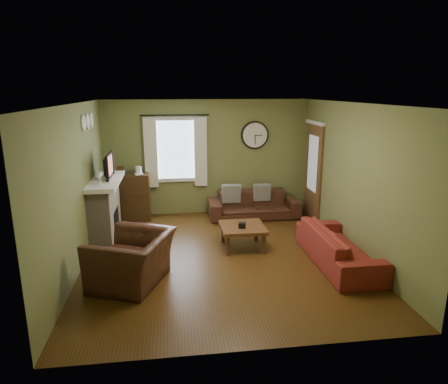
{
  "coord_description": "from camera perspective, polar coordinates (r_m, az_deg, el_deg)",
  "views": [
    {
      "loc": [
        -0.81,
        -6.38,
        2.82
      ],
      "look_at": [
        0.1,
        0.4,
        1.05
      ],
      "focal_mm": 32.0,
      "sensor_mm": 36.0,
      "label": 1
    }
  ],
  "objects": [
    {
      "name": "bookshelf",
      "position": [
        8.99,
        -13.28,
        -0.75
      ],
      "size": [
        0.86,
        0.37,
        1.03
      ],
      "primitive_type": null,
      "color": "#3C2812",
      "rests_on": "floor"
    },
    {
      "name": "wall_clock",
      "position": [
        9.19,
        4.45,
        8.1
      ],
      "size": [
        0.64,
        0.06,
        0.64
      ],
      "primitive_type": null,
      "color": "white",
      "rests_on": "wall_back"
    },
    {
      "name": "medallion_right",
      "position": [
        8.03,
        -18.45,
        9.72
      ],
      "size": [
        0.28,
        0.28,
        0.03
      ],
      "primitive_type": "cylinder",
      "color": "white",
      "rests_on": "wall_left"
    },
    {
      "name": "medallion_mid",
      "position": [
        7.69,
        -18.92,
        9.5
      ],
      "size": [
        0.28,
        0.28,
        0.03
      ],
      "primitive_type": "cylinder",
      "color": "white",
      "rests_on": "wall_left"
    },
    {
      "name": "sofa_brown",
      "position": [
        9.02,
        4.26,
        -1.79
      ],
      "size": [
        2.02,
        0.79,
        0.59
      ],
      "primitive_type": "imported",
      "color": "#3E2117",
      "rests_on": "floor"
    },
    {
      "name": "door",
      "position": [
        8.96,
        12.63,
        2.77
      ],
      "size": [
        0.05,
        0.9,
        2.1
      ],
      "primitive_type": "cube",
      "color": "brown",
      "rests_on": "floor"
    },
    {
      "name": "window_pane",
      "position": [
        9.05,
        -6.91,
        6.03
      ],
      "size": [
        1.0,
        0.02,
        1.3
      ],
      "primitive_type": null,
      "color": "silver",
      "rests_on": "wall_back"
    },
    {
      "name": "fireplace",
      "position": [
        7.97,
        -16.65,
        -2.67
      ],
      "size": [
        0.4,
        1.4,
        1.1
      ],
      "primitive_type": "cube",
      "color": "tan",
      "rests_on": "floor"
    },
    {
      "name": "medallion_left",
      "position": [
        7.35,
        -19.43,
        9.25
      ],
      "size": [
        0.28,
        0.28,
        0.03
      ],
      "primitive_type": "cylinder",
      "color": "white",
      "rests_on": "wall_left"
    },
    {
      "name": "wine_glass_a",
      "position": [
        7.2,
        -17.39,
        1.53
      ],
      "size": [
        0.07,
        0.07,
        0.21
      ],
      "primitive_type": null,
      "color": "white",
      "rests_on": "mantel"
    },
    {
      "name": "wall_left",
      "position": [
        6.72,
        -20.24,
        0.53
      ],
      "size": [
        0.0,
        5.2,
        2.6
      ],
      "primitive_type": "cube",
      "color": "olive",
      "rests_on": "ground"
    },
    {
      "name": "tv_screen",
      "position": [
        7.89,
        -16.01,
        3.66
      ],
      "size": [
        0.02,
        0.62,
        0.36
      ],
      "primitive_type": "cube",
      "color": "#994C3F",
      "rests_on": "mantel"
    },
    {
      "name": "pillow_left",
      "position": [
        9.07,
        5.46,
        -0.05
      ],
      "size": [
        0.39,
        0.12,
        0.39
      ],
      "primitive_type": "cube",
      "rotation": [
        0.0,
        0.0,
        -0.01
      ],
      "color": "gray",
      "rests_on": "sofa_brown"
    },
    {
      "name": "curtain_right",
      "position": [
        8.99,
        -3.36,
        5.72
      ],
      "size": [
        0.28,
        0.04,
        1.55
      ],
      "primitive_type": "cube",
      "color": "white",
      "rests_on": "wall_back"
    },
    {
      "name": "armchair",
      "position": [
        6.13,
        -13.0,
        -9.38
      ],
      "size": [
        1.37,
        1.45,
        0.75
      ],
      "primitive_type": "imported",
      "rotation": [
        0.0,
        0.0,
        -1.95
      ],
      "color": "#3E2117",
      "rests_on": "floor"
    },
    {
      "name": "wall_right",
      "position": [
        7.26,
        17.94,
        1.71
      ],
      "size": [
        0.0,
        5.2,
        2.6
      ],
      "primitive_type": "cube",
      "color": "olive",
      "rests_on": "ground"
    },
    {
      "name": "wall_back",
      "position": [
        9.14,
        -2.47,
        4.93
      ],
      "size": [
        4.6,
        0.0,
        2.6
      ],
      "primitive_type": "cube",
      "color": "olive",
      "rests_on": "ground"
    },
    {
      "name": "tissue_box",
      "position": [
        7.15,
        2.6,
        -5.29
      ],
      "size": [
        0.15,
        0.15,
        0.09
      ],
      "primitive_type": "cube",
      "rotation": [
        0.0,
        0.0,
        -0.32
      ],
      "color": "black",
      "rests_on": "coffee_table"
    },
    {
      "name": "sofa_red",
      "position": [
        6.91,
        16.02,
        -7.5
      ],
      "size": [
        0.79,
        2.02,
        0.59
      ],
      "primitive_type": "imported",
      "rotation": [
        0.0,
        0.0,
        1.57
      ],
      "color": "maroon",
      "rests_on": "floor"
    },
    {
      "name": "coffee_table",
      "position": [
        7.31,
        2.66,
        -6.41
      ],
      "size": [
        0.79,
        0.79,
        0.42
      ],
      "primitive_type": null,
      "rotation": [
        0.0,
        0.0,
        0.01
      ],
      "color": "#54321B",
      "rests_on": "floor"
    },
    {
      "name": "wine_glass_b",
      "position": [
        7.34,
        -17.2,
        1.82
      ],
      "size": [
        0.08,
        0.08,
        0.22
      ],
      "primitive_type": null,
      "color": "white",
      "rests_on": "mantel"
    },
    {
      "name": "wall_front",
      "position": [
        4.15,
        4.18,
        -7.01
      ],
      "size": [
        4.6,
        0.0,
        2.6
      ],
      "primitive_type": "cube",
      "color": "olive",
      "rests_on": "ground"
    },
    {
      "name": "curtain_left",
      "position": [
        8.97,
        -10.42,
        5.49
      ],
      "size": [
        0.28,
        0.04,
        1.55
      ],
      "primitive_type": "cube",
      "color": "white",
      "rests_on": "wall_back"
    },
    {
      "name": "tv",
      "position": [
        7.91,
        -16.55,
        3.23
      ],
      "size": [
        0.08,
        0.6,
        0.35
      ],
      "primitive_type": "imported",
      "rotation": [
        0.0,
        0.0,
        1.57
      ],
      "color": "black",
      "rests_on": "mantel"
    },
    {
      "name": "pillow_right",
      "position": [
        8.93,
        1.06,
        -0.22
      ],
      "size": [
        0.42,
        0.14,
        0.42
      ],
      "primitive_type": "cube",
      "rotation": [
        0.0,
        0.0,
        -0.03
      ],
      "color": "gray",
      "rests_on": "sofa_brown"
    },
    {
      "name": "curtain_rod",
      "position": [
        8.87,
        -7.05,
        10.85
      ],
      "size": [
        0.03,
        0.03,
        1.5
      ],
      "primitive_type": "cylinder",
      "color": "black",
      "rests_on": "wall_back"
    },
    {
      "name": "mantel",
      "position": [
        7.81,
        -16.74,
        1.47
      ],
      "size": [
        0.58,
        1.6,
        0.08
      ],
      "primitive_type": "cube",
      "color": "white",
      "rests_on": "fireplace"
    },
    {
      "name": "floor",
      "position": [
        7.02,
        -0.38,
        -9.17
      ],
      "size": [
        4.6,
        5.2,
        0.0
      ],
      "primitive_type": "cube",
      "color": "#482D10",
      "rests_on": "ground"
    },
    {
      "name": "firebox",
      "position": [
        8.01,
        -15.18,
        -4.34
      ],
      "size": [
        0.04,
        0.6,
        0.55
      ],
      "primitive_type": "cube",
      "color": "black",
      "rests_on": "fireplace"
    },
    {
      "name": "ceiling",
      "position": [
        6.43,
        -0.42,
        12.55
      ],
      "size": [
        4.6,
        5.2,
        0.0
      ],
      "primitive_type": "cube",
      "color": "white",
      "rests_on": "ground"
    },
    {
      "name": "book",
      "position": [
        8.82,
        -12.64,
        2.0
      ],
      "size": [
        0.22,
        0.27,
        0.02
      ],
      "primitive_type": "imported",
      "rotation": [
        0.0,
        0.0,
        0.19
      ],
      "color": "#54321B",
      "rests_on": "bookshelf"
    }
  ]
}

